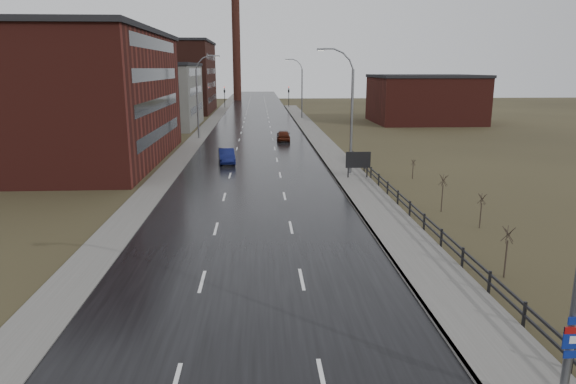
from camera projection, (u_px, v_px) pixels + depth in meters
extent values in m
cube|color=black|center=(256.00, 140.00, 70.30)|extent=(14.00, 300.00, 0.06)
cube|color=#595651|center=(350.00, 176.00, 46.50)|extent=(3.20, 180.00, 0.18)
cube|color=slate|center=(333.00, 176.00, 46.41)|extent=(0.16, 180.00, 0.18)
cube|color=#595651|center=(196.00, 140.00, 69.84)|extent=(2.40, 260.00, 0.12)
cube|color=#471914|center=(52.00, 99.00, 53.06)|extent=(22.00, 28.00, 13.00)
cube|color=black|center=(44.00, 31.00, 51.48)|extent=(22.44, 28.56, 0.50)
cube|color=black|center=(161.00, 132.00, 54.49)|extent=(0.06, 22.40, 1.20)
cube|color=black|center=(159.00, 104.00, 53.79)|extent=(0.06, 22.40, 1.20)
cube|color=black|center=(157.00, 74.00, 53.08)|extent=(0.06, 22.40, 1.20)
cube|color=black|center=(156.00, 44.00, 52.38)|extent=(0.06, 22.40, 1.20)
cube|color=slate|center=(148.00, 97.00, 85.61)|extent=(16.00, 20.00, 10.00)
cube|color=black|center=(146.00, 64.00, 84.37)|extent=(16.32, 20.40, 0.50)
cube|color=black|center=(197.00, 108.00, 86.52)|extent=(0.06, 16.00, 1.20)
cube|color=black|center=(196.00, 90.00, 85.81)|extent=(0.06, 16.00, 1.20)
cube|color=black|center=(195.00, 72.00, 85.11)|extent=(0.06, 16.00, 1.20)
cube|color=#331611|center=(153.00, 78.00, 113.86)|extent=(26.00, 24.00, 15.00)
cube|color=black|center=(151.00, 42.00, 112.03)|extent=(26.52, 24.48, 0.50)
cube|color=black|center=(212.00, 98.00, 115.63)|extent=(0.06, 19.20, 1.20)
cube|color=black|center=(212.00, 85.00, 114.92)|extent=(0.06, 19.20, 1.20)
cube|color=black|center=(211.00, 71.00, 114.22)|extent=(0.06, 19.20, 1.20)
cube|color=black|center=(211.00, 57.00, 113.51)|extent=(0.06, 19.20, 1.20)
cube|color=#471914|center=(424.00, 100.00, 92.39)|extent=(18.00, 16.00, 8.00)
cube|color=black|center=(426.00, 76.00, 91.39)|extent=(18.36, 16.32, 0.50)
cylinder|color=#331611|center=(236.00, 50.00, 153.79)|extent=(2.40, 2.40, 30.00)
cube|color=navy|center=(576.00, 321.00, 13.67)|extent=(0.45, 0.04, 0.22)
cube|color=navy|center=(574.00, 338.00, 13.79)|extent=(0.60, 0.04, 0.65)
cube|color=maroon|center=(575.00, 330.00, 13.73)|extent=(0.60, 0.04, 0.20)
cube|color=navy|center=(571.00, 354.00, 13.91)|extent=(0.45, 0.04, 0.22)
cube|color=silver|center=(574.00, 340.00, 13.78)|extent=(0.26, 0.02, 0.22)
cylinder|color=slate|center=(352.00, 123.00, 46.38)|extent=(0.24, 0.24, 9.50)
cylinder|color=slate|center=(351.00, 65.00, 45.16)|extent=(0.51, 0.14, 0.98)
cylinder|color=slate|center=(346.00, 56.00, 44.97)|extent=(0.81, 0.14, 0.81)
cylinder|color=slate|center=(338.00, 51.00, 44.82)|extent=(0.98, 0.14, 0.51)
cylinder|color=slate|center=(329.00, 49.00, 44.73)|extent=(1.01, 0.14, 0.14)
cube|color=slate|center=(321.00, 49.00, 44.71)|extent=(0.70, 0.28, 0.18)
cube|color=silver|center=(321.00, 51.00, 44.73)|extent=(0.50, 0.20, 0.04)
cylinder|color=slate|center=(198.00, 104.00, 70.69)|extent=(0.24, 0.24, 9.50)
cylinder|color=slate|center=(197.00, 66.00, 69.49)|extent=(0.51, 0.14, 0.98)
cylinder|color=slate|center=(201.00, 61.00, 69.35)|extent=(0.81, 0.14, 0.81)
cylinder|color=slate|center=(206.00, 57.00, 69.27)|extent=(0.98, 0.14, 0.51)
cylinder|color=slate|center=(212.00, 56.00, 69.28)|extent=(1.01, 0.14, 0.14)
cube|color=slate|center=(217.00, 56.00, 69.33)|extent=(0.70, 0.28, 0.18)
cube|color=silver|center=(217.00, 57.00, 69.35)|extent=(0.50, 0.20, 0.04)
cylinder|color=slate|center=(302.00, 94.00, 98.79)|extent=(0.24, 0.24, 9.50)
cylinder|color=slate|center=(301.00, 67.00, 97.57)|extent=(0.51, 0.14, 0.98)
cylinder|color=slate|center=(299.00, 63.00, 97.37)|extent=(0.81, 0.14, 0.81)
cylinder|color=slate|center=(295.00, 60.00, 97.22)|extent=(0.98, 0.14, 0.51)
cylinder|color=slate|center=(291.00, 59.00, 97.14)|extent=(1.01, 0.14, 0.14)
cube|color=slate|center=(287.00, 60.00, 97.11)|extent=(0.70, 0.28, 0.18)
cube|color=silver|center=(287.00, 60.00, 97.14)|extent=(0.50, 0.20, 0.04)
cube|color=black|center=(571.00, 359.00, 16.40)|extent=(0.10, 0.10, 1.10)
cube|color=black|center=(524.00, 315.00, 19.31)|extent=(0.10, 0.10, 1.10)
cube|color=black|center=(489.00, 283.00, 22.22)|extent=(0.10, 0.10, 1.10)
cube|color=black|center=(462.00, 258.00, 25.13)|extent=(0.10, 0.10, 1.10)
cube|color=black|center=(441.00, 238.00, 28.05)|extent=(0.10, 0.10, 1.10)
cube|color=black|center=(424.00, 222.00, 30.96)|extent=(0.10, 0.10, 1.10)
cube|color=black|center=(410.00, 209.00, 33.87)|extent=(0.10, 0.10, 1.10)
cube|color=black|center=(398.00, 198.00, 36.78)|extent=(0.10, 0.10, 1.10)
cube|color=black|center=(388.00, 188.00, 39.69)|extent=(0.10, 0.10, 1.10)
cube|color=black|center=(379.00, 180.00, 42.60)|extent=(0.10, 0.10, 1.10)
cube|color=black|center=(371.00, 173.00, 45.51)|extent=(0.10, 0.10, 1.10)
cube|color=black|center=(364.00, 167.00, 48.42)|extent=(0.10, 0.10, 1.10)
cube|color=black|center=(358.00, 161.00, 51.34)|extent=(0.10, 0.10, 1.10)
cube|color=black|center=(353.00, 156.00, 54.25)|extent=(0.10, 0.10, 1.10)
cube|color=black|center=(427.00, 218.00, 30.38)|extent=(0.08, 53.00, 0.10)
cube|color=black|center=(427.00, 225.00, 30.47)|extent=(0.08, 53.00, 0.10)
cylinder|color=#382D23|center=(506.00, 259.00, 23.98)|extent=(0.08, 0.08, 1.84)
cylinder|color=#382D23|center=(509.00, 235.00, 23.70)|extent=(0.04, 0.62, 0.73)
cylinder|color=#382D23|center=(508.00, 234.00, 23.75)|extent=(0.59, 0.23, 0.73)
cylinder|color=#382D23|center=(507.00, 235.00, 23.73)|extent=(0.35, 0.52, 0.74)
cylinder|color=#382D23|center=(508.00, 235.00, 23.67)|extent=(0.35, 0.52, 0.74)
cylinder|color=#382D23|center=(509.00, 235.00, 23.65)|extent=(0.59, 0.23, 0.73)
cylinder|color=#382D23|center=(481.00, 216.00, 31.48)|extent=(0.08, 0.08, 1.60)
cylinder|color=#382D23|center=(483.00, 199.00, 31.24)|extent=(0.04, 0.54, 0.64)
cylinder|color=#382D23|center=(482.00, 199.00, 31.29)|extent=(0.52, 0.21, 0.64)
cylinder|color=#382D23|center=(481.00, 199.00, 31.26)|extent=(0.31, 0.46, 0.65)
cylinder|color=#382D23|center=(482.00, 199.00, 31.21)|extent=(0.31, 0.46, 0.65)
cylinder|color=#382D23|center=(483.00, 199.00, 31.19)|extent=(0.52, 0.21, 0.64)
cylinder|color=#382D23|center=(442.00, 198.00, 35.08)|extent=(0.08, 0.08, 1.92)
cylinder|color=#382D23|center=(444.00, 180.00, 34.79)|extent=(0.04, 0.65, 0.76)
cylinder|color=#382D23|center=(443.00, 180.00, 34.83)|extent=(0.61, 0.24, 0.77)
cylinder|color=#382D23|center=(443.00, 180.00, 34.81)|extent=(0.36, 0.54, 0.77)
cylinder|color=#382D23|center=(443.00, 180.00, 34.75)|extent=(0.36, 0.54, 0.77)
cylinder|color=#382D23|center=(444.00, 180.00, 34.74)|extent=(0.61, 0.24, 0.77)
cylinder|color=#382D23|center=(413.00, 172.00, 45.63)|extent=(0.08, 0.08, 1.28)
cylinder|color=#382D23|center=(414.00, 162.00, 45.44)|extent=(0.04, 0.44, 0.51)
cylinder|color=#382D23|center=(413.00, 162.00, 45.48)|extent=(0.42, 0.17, 0.52)
cylinder|color=#382D23|center=(413.00, 162.00, 45.46)|extent=(0.26, 0.37, 0.53)
cylinder|color=#382D23|center=(413.00, 163.00, 45.41)|extent=(0.26, 0.37, 0.53)
cylinder|color=#382D23|center=(414.00, 163.00, 45.39)|extent=(0.42, 0.17, 0.52)
cube|color=black|center=(348.00, 169.00, 45.34)|extent=(0.10, 0.10, 1.80)
cube|color=black|center=(367.00, 169.00, 45.43)|extent=(0.10, 0.10, 1.80)
cube|color=silver|center=(358.00, 160.00, 45.13)|extent=(2.11, 0.08, 1.33)
cube|color=black|center=(358.00, 160.00, 45.09)|extent=(2.21, 0.04, 1.43)
cylinder|color=black|center=(225.00, 97.00, 127.48)|extent=(0.16, 0.16, 5.20)
imported|color=black|center=(224.00, 88.00, 126.97)|extent=(0.58, 2.73, 1.10)
sphere|color=#FF190C|center=(224.00, 87.00, 126.76)|extent=(0.18, 0.18, 0.18)
cylinder|color=black|center=(289.00, 97.00, 128.36)|extent=(0.16, 0.16, 5.20)
imported|color=black|center=(289.00, 88.00, 127.86)|extent=(0.58, 2.73, 1.10)
sphere|color=#FF190C|center=(289.00, 87.00, 127.64)|extent=(0.18, 0.18, 0.18)
imported|color=#0D1344|center=(227.00, 156.00, 52.98)|extent=(2.08, 4.65, 1.48)
imported|color=#47180B|center=(283.00, 136.00, 69.14)|extent=(1.83, 4.40, 1.49)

